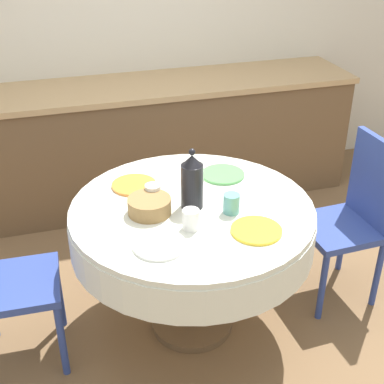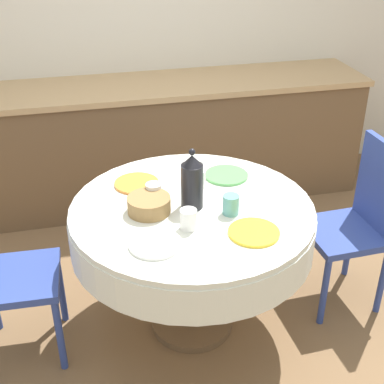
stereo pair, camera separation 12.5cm
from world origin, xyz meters
The scene contains 15 objects.
ground_plane centered at (0.00, 0.00, 0.00)m, with size 12.00×12.00×0.00m, color brown.
wall_back centered at (0.00, 1.81, 1.30)m, with size 7.00×0.05×2.60m.
kitchen_counter centered at (0.00, 1.48, 0.45)m, with size 3.24×0.64×0.90m.
dining_table centered at (0.00, 0.00, 0.63)m, with size 1.20×1.20×0.76m.
chair_left centered at (0.94, 0.04, 0.53)m, with size 0.42×0.42×0.96m.
plate_near_left centered at (-0.23, -0.28, 0.76)m, with size 0.23×0.23×0.01m, color white.
cup_near_left centered at (-0.06, -0.18, 0.81)m, with size 0.08×0.08×0.10m, color white.
plate_near_right centered at (0.21, -0.29, 0.76)m, with size 0.23×0.23×0.01m, color yellow.
cup_near_right centered at (0.16, -0.10, 0.81)m, with size 0.08×0.08×0.10m, color #5BA39E.
plate_far_left centered at (-0.23, 0.28, 0.76)m, with size 0.23×0.23×0.01m, color orange.
cup_far_left centered at (-0.17, 0.09, 0.81)m, with size 0.08×0.08×0.10m, color white.
plate_far_right centered at (0.25, 0.26, 0.76)m, with size 0.23×0.23×0.01m, color #5BA85B.
cup_far_right centered at (0.07, 0.18, 0.81)m, with size 0.08×0.08×0.10m, color white.
coffee_carafe centered at (0.00, 0.00, 0.89)m, with size 0.11×0.11×0.31m.
bread_basket centered at (-0.21, 0.00, 0.80)m, with size 0.21×0.21×0.08m, color olive.
Camera 2 is at (-0.51, -2.15, 2.08)m, focal length 50.00 mm.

